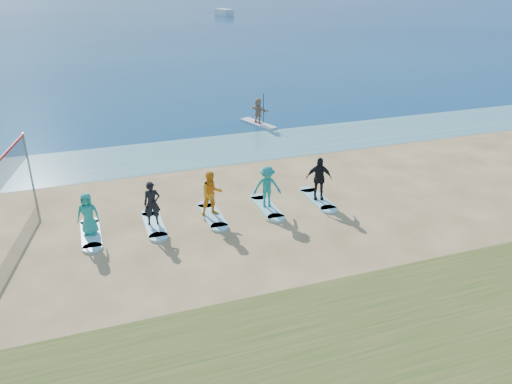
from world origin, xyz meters
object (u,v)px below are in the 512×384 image
object	(u,v)px
surfboard_2	(212,216)
surfboard_3	(267,207)
surfboard_4	(318,199)
student_0	(88,214)
paddleboarder	(258,111)
paddleboard	(258,124)
student_3	(267,187)
student_1	(152,203)
student_2	(212,194)
student_4	(319,178)
surfboard_1	(154,225)
surfboard_0	(91,234)
boat_offshore_b	(224,16)

from	to	relation	value
surfboard_2	surfboard_3	size ratio (longest dim) A/B	1.00
surfboard_3	surfboard_4	distance (m)	2.33
student_0	surfboard_4	world-z (taller)	student_0
paddleboarder	surfboard_3	bearing A→B (deg)	140.33
paddleboard	student_3	xyz separation A→B (m)	(-3.90, -11.82, 0.91)
student_1	student_2	distance (m)	2.33
student_4	surfboard_4	bearing A→B (deg)	0.00
surfboard_1	surfboard_3	bearing A→B (deg)	0.00
student_0	student_1	bearing A→B (deg)	12.92
paddleboard	surfboard_3	bearing A→B (deg)	-126.11
student_2	surfboard_3	xyz separation A→B (m)	(2.33, 0.00, -0.96)
student_4	student_2	bearing A→B (deg)	-159.95
surfboard_3	surfboard_2	bearing A→B (deg)	180.00
surfboard_0	surfboard_3	size ratio (longest dim) A/B	1.00
student_2	student_4	world-z (taller)	student_4
student_2	surfboard_2	bearing A→B (deg)	0.00
student_3	surfboard_4	distance (m)	2.51
surfboard_0	surfboard_3	world-z (taller)	same
student_0	student_1	xyz separation A→B (m)	(2.33, 0.00, 0.05)
paddleboard	student_3	distance (m)	12.48
surfboard_1	student_1	xyz separation A→B (m)	(-0.00, 0.00, 0.91)
boat_offshore_b	student_2	size ratio (longest dim) A/B	2.91
student_3	surfboard_0	bearing A→B (deg)	-166.87
boat_offshore_b	student_4	distance (m)	100.45
paddleboard	student_4	size ratio (longest dim) A/B	1.62
surfboard_0	surfboard_3	distance (m)	7.00
boat_offshore_b	student_1	size ratio (longest dim) A/B	3.08
surfboard_1	student_3	world-z (taller)	student_3
student_4	paddleboard	bearing A→B (deg)	102.51
surfboard_0	surfboard_1	distance (m)	2.33
paddleboard	surfboard_0	distance (m)	16.08
paddleboard	surfboard_4	distance (m)	11.93
paddleboarder	student_2	xyz separation A→B (m)	(-6.23, -11.82, 0.09)
student_3	student_4	xyz separation A→B (m)	(2.33, 0.00, 0.04)
paddleboard	surfboard_4	size ratio (longest dim) A/B	1.36
paddleboard	student_2	xyz separation A→B (m)	(-6.23, -11.82, 0.95)
paddleboarder	surfboard_4	world-z (taller)	paddleboarder
student_1	surfboard_3	xyz separation A→B (m)	(4.67, 0.00, -0.91)
student_0	surfboard_2	world-z (taller)	student_0
paddleboarder	student_0	world-z (taller)	paddleboarder
boat_offshore_b	student_2	bearing A→B (deg)	-118.41
student_2	surfboard_0	bearing A→B (deg)	177.07
student_1	surfboard_3	world-z (taller)	student_1
paddleboarder	surfboard_4	distance (m)	11.96
paddleboard	student_4	bearing A→B (deg)	-115.40
paddleboarder	surfboard_1	distance (m)	14.63
student_4	surfboard_1	bearing A→B (deg)	-159.95
student_1	surfboard_3	distance (m)	4.76
paddleboard	student_1	distance (m)	14.63
student_0	surfboard_1	xyz separation A→B (m)	(2.33, 0.00, -0.85)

